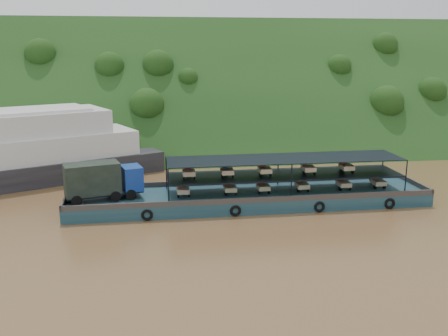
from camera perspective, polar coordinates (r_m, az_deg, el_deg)
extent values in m
plane|color=brown|center=(48.85, 2.85, -4.39)|extent=(160.00, 160.00, 0.00)
cube|color=black|center=(83.43, -2.01, 3.16)|extent=(140.00, 39.60, 39.60)
cube|color=#133444|center=(49.37, 2.91, -3.46)|extent=(35.00, 7.00, 1.20)
cube|color=#592D19|center=(52.34, 2.19, -1.50)|extent=(35.00, 0.20, 0.50)
cube|color=#592D19|center=(45.94, 3.76, -3.67)|extent=(35.00, 0.20, 0.50)
cube|color=#592D19|center=(55.19, 20.94, -1.61)|extent=(0.20, 7.00, 0.50)
cube|color=#592D19|center=(48.85, -17.55, -3.24)|extent=(0.20, 7.00, 0.50)
torus|color=black|center=(45.09, -8.79, -5.35)|extent=(1.06, 0.26, 1.06)
torus|color=black|center=(45.70, 1.32, -4.92)|extent=(1.06, 0.26, 1.06)
torus|color=black|center=(47.67, 10.87, -4.39)|extent=(1.06, 0.26, 1.06)
torus|color=black|center=(50.38, 18.43, -3.87)|extent=(1.06, 0.26, 1.06)
cylinder|color=black|center=(46.66, -16.50, -3.61)|extent=(1.08, 0.61, 1.02)
cylinder|color=black|center=(48.72, -16.83, -2.91)|extent=(1.08, 0.61, 1.02)
cylinder|color=black|center=(47.16, -12.31, -3.17)|extent=(1.08, 0.61, 1.02)
cylinder|color=black|center=(49.19, -12.81, -2.51)|extent=(1.08, 0.61, 1.02)
cylinder|color=black|center=(47.44, -10.61, -2.99)|extent=(1.08, 0.61, 1.02)
cylinder|color=black|center=(49.46, -11.18, -2.34)|extent=(1.08, 0.61, 1.02)
cube|color=black|center=(48.00, -13.53, -2.76)|extent=(7.30, 3.98, 0.20)
cube|color=navy|center=(48.18, -10.50, -1.09)|extent=(2.32, 2.82, 2.25)
cube|color=black|center=(48.27, -9.51, -0.52)|extent=(0.59, 1.99, 0.92)
cube|color=black|center=(47.46, -14.84, -1.16)|extent=(5.38, 3.64, 2.86)
cube|color=black|center=(49.55, 6.91, -0.77)|extent=(23.00, 5.00, 0.12)
cube|color=black|center=(49.17, 6.97, 1.08)|extent=(23.00, 5.00, 0.08)
cylinder|color=black|center=(45.44, -6.37, -2.08)|extent=(0.12, 0.12, 3.30)
cylinder|color=black|center=(50.27, -6.60, -0.56)|extent=(0.12, 0.12, 3.30)
cylinder|color=black|center=(47.23, 7.71, -1.52)|extent=(0.12, 0.12, 3.30)
cylinder|color=black|center=(51.90, 6.19, -0.10)|extent=(0.12, 0.12, 3.30)
cylinder|color=black|center=(51.59, 20.08, -0.95)|extent=(0.12, 0.12, 3.30)
cylinder|color=black|center=(55.89, 17.67, 0.31)|extent=(0.12, 0.12, 3.30)
cylinder|color=black|center=(49.29, -4.81, -2.48)|extent=(0.12, 0.52, 0.52)
cylinder|color=black|center=(47.54, -5.27, -3.09)|extent=(0.14, 0.52, 0.52)
cylinder|color=black|center=(47.60, -4.06, -3.05)|extent=(0.14, 0.52, 0.52)
cube|color=beige|center=(47.81, -4.70, -2.56)|extent=(1.15, 1.50, 0.44)
cube|color=#AE1C0B|center=(48.87, -4.80, -1.99)|extent=(0.55, 0.80, 0.80)
cube|color=#AE1C0B|center=(48.54, -4.80, -1.48)|extent=(0.50, 0.10, 0.10)
cylinder|color=black|center=(49.77, 0.42, -2.27)|extent=(0.12, 0.52, 0.52)
cylinder|color=black|center=(47.99, 0.16, -2.88)|extent=(0.14, 0.52, 0.52)
cylinder|color=black|center=(48.14, 1.34, -2.82)|extent=(0.14, 0.52, 0.52)
cube|color=beige|center=(48.30, 0.69, -2.35)|extent=(1.15, 1.50, 0.44)
cube|color=red|center=(49.35, 0.47, -1.78)|extent=(0.55, 0.80, 0.80)
cube|color=red|center=(49.03, 0.51, -1.28)|extent=(0.50, 0.10, 0.10)
cylinder|color=black|center=(50.37, 4.13, -2.11)|extent=(0.12, 0.52, 0.52)
cylinder|color=black|center=(48.58, 4.01, -2.71)|extent=(0.14, 0.52, 0.52)
cylinder|color=black|center=(48.80, 5.16, -2.65)|extent=(0.14, 0.52, 0.52)
cube|color=#C8BE8D|center=(48.92, 4.50, -2.18)|extent=(1.15, 1.50, 0.44)
cube|color=red|center=(49.95, 4.21, -1.63)|extent=(0.55, 0.80, 0.80)
cube|color=red|center=(49.63, 4.27, -1.13)|extent=(0.50, 0.10, 0.10)
cylinder|color=black|center=(51.36, 8.43, -1.92)|extent=(0.12, 0.52, 0.52)
cylinder|color=black|center=(49.56, 8.48, -2.49)|extent=(0.14, 0.52, 0.52)
cylinder|color=black|center=(49.86, 9.58, -2.44)|extent=(0.14, 0.52, 0.52)
cube|color=beige|center=(49.94, 8.92, -1.98)|extent=(1.15, 1.50, 0.44)
cube|color=red|center=(50.95, 8.55, -1.45)|extent=(0.55, 0.80, 0.80)
cube|color=red|center=(50.64, 8.63, -0.96)|extent=(0.50, 0.10, 0.10)
cylinder|color=black|center=(52.76, 12.93, -1.71)|extent=(0.12, 0.52, 0.52)
cylinder|color=black|center=(50.97, 13.13, -2.25)|extent=(0.14, 0.52, 0.52)
cylinder|color=black|center=(51.34, 14.17, -2.20)|extent=(0.14, 0.52, 0.52)
cube|color=beige|center=(51.37, 13.53, -1.76)|extent=(1.15, 1.50, 0.44)
cube|color=red|center=(52.36, 13.08, -1.24)|extent=(0.55, 0.80, 0.80)
cube|color=red|center=(52.05, 13.18, -0.77)|extent=(0.50, 0.10, 0.10)
cylinder|color=black|center=(54.19, 16.55, -1.53)|extent=(0.12, 0.52, 0.52)
cylinder|color=black|center=(52.41, 16.87, -2.05)|extent=(0.14, 0.52, 0.52)
cylinder|color=black|center=(52.84, 17.85, -2.00)|extent=(0.14, 0.52, 0.52)
cube|color=#CBB790|center=(52.84, 17.22, -1.57)|extent=(1.15, 1.50, 0.44)
cube|color=#A9140B|center=(53.80, 16.72, -1.07)|extent=(0.55, 0.80, 0.80)
cube|color=#A9140B|center=(53.51, 16.84, -0.61)|extent=(0.50, 0.10, 0.10)
cylinder|color=black|center=(48.89, -4.17, -0.51)|extent=(0.12, 0.52, 0.52)
cylinder|color=black|center=(47.11, -4.61, -1.06)|extent=(0.14, 0.52, 0.52)
cylinder|color=black|center=(47.19, -3.40, -1.02)|extent=(0.14, 0.52, 0.52)
cube|color=#C8B18E|center=(47.40, -4.04, -0.54)|extent=(1.15, 1.50, 0.44)
cube|color=red|center=(48.47, -4.16, 0.00)|extent=(0.55, 0.80, 0.80)
cube|color=red|center=(48.16, -4.15, 0.52)|extent=(0.50, 0.10, 0.10)
cylinder|color=black|center=(49.29, 0.09, -0.36)|extent=(0.12, 0.52, 0.52)
cylinder|color=black|center=(47.49, -0.18, -0.90)|extent=(0.14, 0.52, 0.52)
cylinder|color=black|center=(47.64, 1.01, -0.85)|extent=(0.14, 0.52, 0.52)
cube|color=beige|center=(47.81, 0.35, -0.38)|extent=(1.15, 1.50, 0.44)
cube|color=#1C48AB|center=(48.88, 0.14, 0.15)|extent=(0.55, 0.80, 0.80)
cube|color=#1C48AB|center=(48.57, 0.18, 0.67)|extent=(0.50, 0.10, 0.10)
cylinder|color=black|center=(49.96, 4.29, -0.21)|extent=(0.12, 0.52, 0.52)
cylinder|color=black|center=(48.15, 4.18, -0.73)|extent=(0.14, 0.52, 0.52)
cylinder|color=black|center=(48.38, 5.34, -0.69)|extent=(0.14, 0.52, 0.52)
cube|color=beige|center=(48.51, 4.68, -0.22)|extent=(1.15, 1.50, 0.44)
cube|color=red|center=(49.56, 4.38, 0.29)|extent=(0.55, 0.80, 0.80)
cube|color=red|center=(49.25, 4.44, 0.81)|extent=(0.50, 0.10, 0.10)
cylinder|color=black|center=(51.10, 9.12, -0.03)|extent=(0.12, 0.52, 0.52)
cylinder|color=black|center=(49.29, 9.19, -0.54)|extent=(0.14, 0.52, 0.52)
cylinder|color=black|center=(49.60, 10.29, -0.49)|extent=(0.14, 0.52, 0.52)
cube|color=beige|center=(49.68, 9.63, -0.04)|extent=(1.15, 1.50, 0.44)
cube|color=#C3BB8A|center=(50.70, 9.24, 0.46)|extent=(0.55, 0.80, 0.80)
cube|color=#C3BB8A|center=(50.41, 9.33, 0.96)|extent=(0.50, 0.10, 0.10)
cylinder|color=black|center=(52.41, 13.23, 0.12)|extent=(0.12, 0.52, 0.52)
cylinder|color=black|center=(50.61, 13.44, -0.37)|extent=(0.14, 0.52, 0.52)
cylinder|color=black|center=(50.99, 14.49, -0.33)|extent=(0.14, 0.52, 0.52)
cube|color=#CABB8F|center=(51.03, 13.84, 0.12)|extent=(1.15, 1.50, 0.44)
cube|color=red|center=(52.03, 13.38, 0.60)|extent=(0.55, 0.80, 0.80)
cube|color=red|center=(51.74, 13.49, 1.09)|extent=(0.50, 0.10, 0.10)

